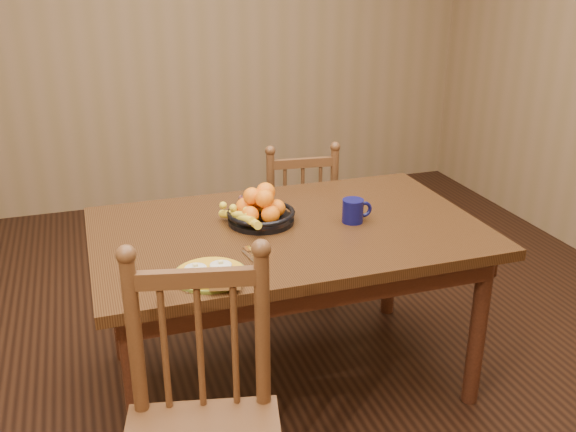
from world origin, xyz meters
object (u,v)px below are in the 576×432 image
object	(u,v)px
fruit_bowl	(259,211)
chair_far	(297,224)
dining_table	(288,246)
breakfast_plate	(211,274)
coffee_mug	(354,210)

from	to	relation	value
fruit_bowl	chair_far	bearing A→B (deg)	58.99
dining_table	fruit_bowl	size ratio (longest dim) A/B	4.94
breakfast_plate	coffee_mug	world-z (taller)	coffee_mug
dining_table	fruit_bowl	distance (m)	0.19
chair_far	breakfast_plate	distance (m)	1.31
dining_table	breakfast_plate	bearing A→B (deg)	-139.27
chair_far	coffee_mug	size ratio (longest dim) A/B	6.77
breakfast_plate	fruit_bowl	size ratio (longest dim) A/B	0.92
chair_far	fruit_bowl	size ratio (longest dim) A/B	2.79
chair_far	coffee_mug	xyz separation A→B (m)	(-0.01, -0.76, 0.36)
dining_table	coffee_mug	xyz separation A→B (m)	(0.28, -0.03, 0.14)
coffee_mug	fruit_bowl	bearing A→B (deg)	163.61
dining_table	coffee_mug	size ratio (longest dim) A/B	12.01
breakfast_plate	coffee_mug	bearing A→B (deg)	24.62
chair_far	fruit_bowl	xyz separation A→B (m)	(-0.39, -0.65, 0.37)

